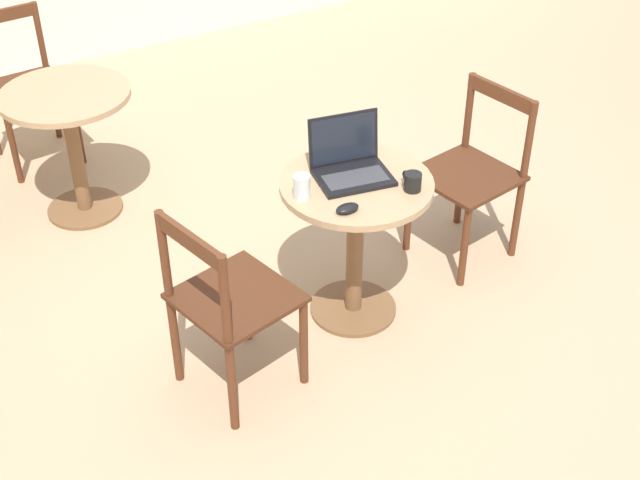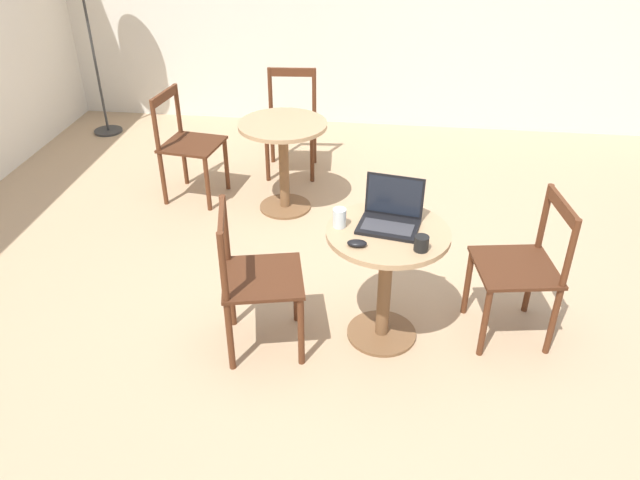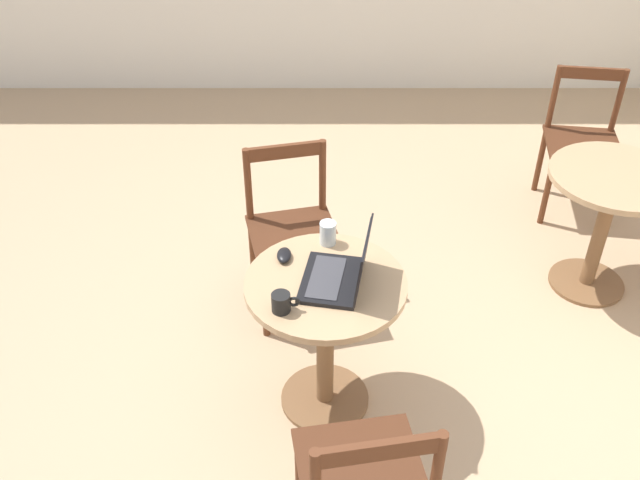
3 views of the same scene
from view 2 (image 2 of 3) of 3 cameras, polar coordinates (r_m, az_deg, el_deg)
The scene contains 11 objects.
ground_plane at distance 3.74m, azimuth 4.25°, elevation -7.50°, with size 16.00×16.00×0.00m, color tan.
cafe_table_near at distance 3.35m, azimuth 6.08°, elevation -1.88°, with size 0.65×0.65×0.70m.
cafe_table_mid at distance 4.68m, azimuth -3.37°, elevation 8.49°, with size 0.65×0.65×0.70m.
chair_near_front at distance 3.57m, azimuth 18.04°, elevation -2.48°, with size 0.49×0.49×0.85m.
chair_near_back at distance 3.33m, azimuth -5.98°, elevation -3.60°, with size 0.51×0.51×0.85m.
chair_mid_right at distance 5.35m, azimuth -2.64°, elevation 10.78°, with size 0.46×0.46×0.85m.
chair_mid_back at distance 5.00m, azimuth -12.03°, elevation 8.51°, with size 0.48×0.48×0.85m.
laptop at distance 3.28m, azimuth 6.45°, elevation 2.16°, with size 0.30×0.35×0.24m.
mouse at distance 3.10m, azimuth 3.40°, elevation -0.30°, with size 0.06×0.10×0.03m.
mug at distance 3.09m, azimuth 9.25°, elevation -0.28°, with size 0.11×0.07×0.08m.
drinking_glass at distance 3.24m, azimuth 1.80°, elevation 2.04°, with size 0.07×0.07×0.10m.
Camera 2 is at (-2.89, -0.09, 2.36)m, focal length 35.00 mm.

